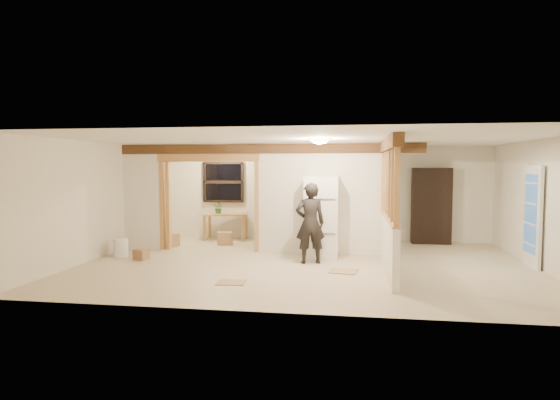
% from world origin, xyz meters
% --- Properties ---
extents(floor, '(9.00, 6.50, 0.01)m').
position_xyz_m(floor, '(0.00, 0.00, -0.01)').
color(floor, '#C9B495').
rests_on(floor, ground).
extents(ceiling, '(9.00, 6.50, 0.01)m').
position_xyz_m(ceiling, '(0.00, 0.00, 2.50)').
color(ceiling, white).
extents(wall_back, '(9.00, 0.01, 2.50)m').
position_xyz_m(wall_back, '(0.00, 3.25, 1.25)').
color(wall_back, silver).
rests_on(wall_back, floor).
extents(wall_front, '(9.00, 0.01, 2.50)m').
position_xyz_m(wall_front, '(0.00, -3.25, 1.25)').
color(wall_front, silver).
rests_on(wall_front, floor).
extents(wall_left, '(0.01, 6.50, 2.50)m').
position_xyz_m(wall_left, '(-4.50, 0.00, 1.25)').
color(wall_left, silver).
rests_on(wall_left, floor).
extents(wall_right, '(0.01, 6.50, 2.50)m').
position_xyz_m(wall_right, '(4.50, 0.00, 1.25)').
color(wall_right, silver).
rests_on(wall_right, floor).
extents(partition_left_stub, '(0.90, 0.12, 2.50)m').
position_xyz_m(partition_left_stub, '(-4.05, 1.20, 1.25)').
color(partition_left_stub, white).
rests_on(partition_left_stub, floor).
extents(partition_center, '(2.80, 0.12, 2.50)m').
position_xyz_m(partition_center, '(0.20, 1.20, 1.25)').
color(partition_center, white).
rests_on(partition_center, floor).
extents(doorway_frame, '(2.46, 0.14, 2.20)m').
position_xyz_m(doorway_frame, '(-2.40, 1.20, 1.10)').
color(doorway_frame, tan).
rests_on(doorway_frame, floor).
extents(header_beam_back, '(7.00, 0.18, 0.22)m').
position_xyz_m(header_beam_back, '(-1.00, 1.20, 2.38)').
color(header_beam_back, '#56361D').
rests_on(header_beam_back, ceiling).
extents(header_beam_right, '(0.18, 3.30, 0.22)m').
position_xyz_m(header_beam_right, '(1.60, -0.40, 2.38)').
color(header_beam_right, '#56361D').
rests_on(header_beam_right, ceiling).
extents(pony_wall, '(0.12, 3.20, 1.00)m').
position_xyz_m(pony_wall, '(1.60, -0.40, 0.50)').
color(pony_wall, white).
rests_on(pony_wall, floor).
extents(stud_partition, '(0.14, 3.20, 1.32)m').
position_xyz_m(stud_partition, '(1.60, -0.40, 1.66)').
color(stud_partition, tan).
rests_on(stud_partition, pony_wall).
extents(window_back, '(1.12, 0.10, 1.10)m').
position_xyz_m(window_back, '(-2.60, 3.17, 1.55)').
color(window_back, black).
rests_on(window_back, wall_back).
extents(french_door, '(0.12, 0.86, 2.00)m').
position_xyz_m(french_door, '(4.42, 0.40, 1.00)').
color(french_door, white).
rests_on(french_door, floor).
extents(ceiling_dome_main, '(0.36, 0.36, 0.16)m').
position_xyz_m(ceiling_dome_main, '(0.30, -0.50, 2.48)').
color(ceiling_dome_main, '#FFEABF').
rests_on(ceiling_dome_main, ceiling).
extents(ceiling_dome_util, '(0.32, 0.32, 0.14)m').
position_xyz_m(ceiling_dome_util, '(-2.50, 2.30, 2.48)').
color(ceiling_dome_util, '#FFEABF').
rests_on(ceiling_dome_util, ceiling).
extents(hanging_bulb, '(0.07, 0.07, 0.07)m').
position_xyz_m(hanging_bulb, '(-2.00, 1.60, 2.18)').
color(hanging_bulb, '#FFD88C').
rests_on(hanging_bulb, ceiling).
extents(refrigerator, '(0.73, 0.71, 1.77)m').
position_xyz_m(refrigerator, '(0.27, 0.79, 0.88)').
color(refrigerator, white).
rests_on(refrigerator, floor).
extents(woman, '(0.68, 0.53, 1.65)m').
position_xyz_m(woman, '(0.08, 0.09, 0.82)').
color(woman, '#272223').
rests_on(woman, floor).
extents(work_table, '(1.23, 0.79, 0.72)m').
position_xyz_m(work_table, '(-2.45, 2.84, 0.36)').
color(work_table, tan).
rests_on(work_table, floor).
extents(potted_plant, '(0.36, 0.34, 0.32)m').
position_xyz_m(potted_plant, '(-2.62, 2.79, 0.88)').
color(potted_plant, '#276C2C').
rests_on(potted_plant, work_table).
extents(shop_vac, '(0.50, 0.50, 0.54)m').
position_xyz_m(shop_vac, '(-4.20, 1.77, 0.27)').
color(shop_vac, '#B52C15').
rests_on(shop_vac, floor).
extents(bookshelf, '(0.97, 0.32, 1.95)m').
position_xyz_m(bookshelf, '(2.94, 3.02, 0.97)').
color(bookshelf, black).
rests_on(bookshelf, floor).
extents(bucket, '(0.41, 0.41, 0.41)m').
position_xyz_m(bucket, '(-4.09, 0.15, 0.20)').
color(bucket, white).
rests_on(bucket, floor).
extents(box_util_a, '(0.46, 0.42, 0.32)m').
position_xyz_m(box_util_a, '(-2.26, 2.04, 0.16)').
color(box_util_a, '#9B734B').
rests_on(box_util_a, floor).
extents(box_util_b, '(0.42, 0.42, 0.30)m').
position_xyz_m(box_util_b, '(-3.52, 1.61, 0.15)').
color(box_util_b, '#9B734B').
rests_on(box_util_b, floor).
extents(box_front, '(0.33, 0.29, 0.22)m').
position_xyz_m(box_front, '(-3.50, -0.10, 0.11)').
color(box_front, '#9B734B').
rests_on(box_front, floor).
extents(floor_panel_near, '(0.57, 0.57, 0.02)m').
position_xyz_m(floor_panel_near, '(0.78, -0.59, 0.01)').
color(floor_panel_near, tan).
rests_on(floor_panel_near, floor).
extents(floor_panel_far, '(0.51, 0.43, 0.02)m').
position_xyz_m(floor_panel_far, '(-1.11, -1.76, 0.01)').
color(floor_panel_far, tan).
rests_on(floor_panel_far, floor).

